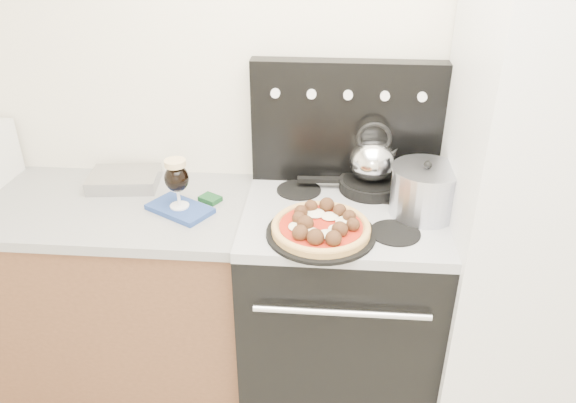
# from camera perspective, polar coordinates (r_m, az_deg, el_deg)

# --- Properties ---
(room_shell) EXTENTS (3.52, 3.01, 2.52)m
(room_shell) POSITION_cam_1_polar(r_m,az_deg,el_deg) (1.22, 2.89, -7.70)
(room_shell) COLOR beige
(room_shell) RESTS_ON ground
(base_cabinet) EXTENTS (1.45, 0.60, 0.86)m
(base_cabinet) POSITION_cam_1_polar(r_m,az_deg,el_deg) (2.65, -19.82, -8.89)
(base_cabinet) COLOR brown
(base_cabinet) RESTS_ON ground
(countertop) EXTENTS (1.48, 0.63, 0.04)m
(countertop) POSITION_cam_1_polar(r_m,az_deg,el_deg) (2.42, -21.56, -0.35)
(countertop) COLOR gray
(countertop) RESTS_ON base_cabinet
(stove_body) EXTENTS (0.76, 0.65, 0.88)m
(stove_body) POSITION_cam_1_polar(r_m,az_deg,el_deg) (2.41, 5.13, -10.89)
(stove_body) COLOR black
(stove_body) RESTS_ON ground
(cooktop) EXTENTS (0.76, 0.65, 0.04)m
(cooktop) POSITION_cam_1_polar(r_m,az_deg,el_deg) (2.15, 5.65, -1.39)
(cooktop) COLOR #ADADB2
(cooktop) RESTS_ON stove_body
(backguard) EXTENTS (0.76, 0.08, 0.50)m
(backguard) POSITION_cam_1_polar(r_m,az_deg,el_deg) (2.28, 5.94, 7.97)
(backguard) COLOR black
(backguard) RESTS_ON cooktop
(fridge) EXTENTS (0.64, 0.68, 1.90)m
(fridge) POSITION_cam_1_polar(r_m,az_deg,el_deg) (2.24, 23.96, -1.21)
(fridge) COLOR silver
(fridge) RESTS_ON ground
(foil_sheet) EXTENTS (0.30, 0.23, 0.06)m
(foil_sheet) POSITION_cam_1_polar(r_m,az_deg,el_deg) (2.44, -16.28, 2.16)
(foil_sheet) COLOR silver
(foil_sheet) RESTS_ON countertop
(oven_mitt) EXTENTS (0.28, 0.25, 0.02)m
(oven_mitt) POSITION_cam_1_polar(r_m,az_deg,el_deg) (2.20, -10.92, -0.74)
(oven_mitt) COLOR navy
(oven_mitt) RESTS_ON countertop
(beer_glass) EXTENTS (0.11, 0.11, 0.20)m
(beer_glass) POSITION_cam_1_polar(r_m,az_deg,el_deg) (2.15, -11.19, 1.82)
(beer_glass) COLOR black
(beer_glass) RESTS_ON oven_mitt
(pizza_pan) EXTENTS (0.47, 0.47, 0.01)m
(pizza_pan) POSITION_cam_1_polar(r_m,az_deg,el_deg) (1.98, 3.35, -3.23)
(pizza_pan) COLOR black
(pizza_pan) RESTS_ON cooktop
(pizza) EXTENTS (0.37, 0.37, 0.05)m
(pizza) POSITION_cam_1_polar(r_m,az_deg,el_deg) (1.96, 3.37, -2.46)
(pizza) COLOR #E4A667
(pizza) RESTS_ON pizza_pan
(skillet) EXTENTS (0.26, 0.26, 0.04)m
(skillet) POSITION_cam_1_polar(r_m,az_deg,el_deg) (2.29, 8.37, 1.69)
(skillet) COLOR black
(skillet) RESTS_ON cooktop
(tea_kettle) EXTENTS (0.20, 0.20, 0.21)m
(tea_kettle) POSITION_cam_1_polar(r_m,az_deg,el_deg) (2.24, 8.59, 4.54)
(tea_kettle) COLOR silver
(tea_kettle) RESTS_ON skillet
(stock_pot) EXTENTS (0.27, 0.27, 0.18)m
(stock_pot) POSITION_cam_1_polar(r_m,az_deg,el_deg) (2.13, 13.67, 0.92)
(stock_pot) COLOR silver
(stock_pot) RESTS_ON cooktop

